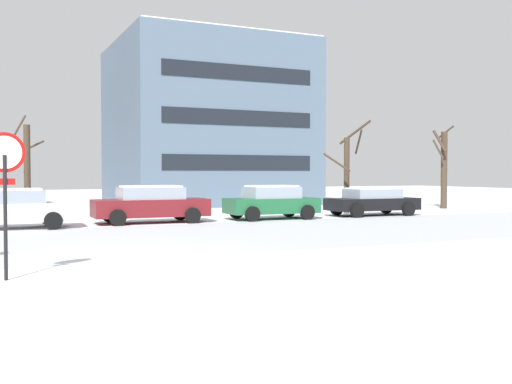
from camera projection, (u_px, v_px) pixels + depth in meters
name	position (u px, v px, depth m)	size (l,w,h in m)	color
ground_plane	(129.00, 255.00, 14.69)	(120.00, 120.00, 0.00)	white
road_surface	(103.00, 241.00, 17.81)	(80.00, 8.88, 0.00)	#B7BCC4
stop_sign	(5.00, 177.00, 11.20)	(0.76, 0.13, 2.80)	black
parked_car_white	(9.00, 208.00, 21.59)	(4.46, 2.20, 1.46)	white
parked_car_maroon	(151.00, 204.00, 24.16)	(4.63, 2.04, 1.52)	maroon
parked_car_green	(272.00, 202.00, 26.15)	(4.04, 2.07, 1.48)	#1E6038
parked_car_black	(372.00, 201.00, 28.35)	(4.44, 2.05, 1.33)	black
tree_far_right	(347.00, 169.00, 30.19)	(2.32, 2.29, 4.73)	#423326
tree_far_mid	(444.00, 167.00, 33.90)	(1.23, 1.21, 4.75)	#423326
tree_far_left	(27.00, 170.00, 25.19)	(1.54, 1.28, 4.52)	#423326
building_far_right	(206.00, 124.00, 40.09)	(11.78, 11.50, 10.61)	slate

